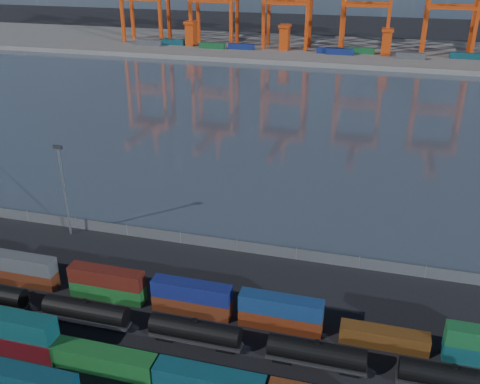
# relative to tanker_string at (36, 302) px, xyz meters

# --- Properties ---
(ground) EXTENTS (700.00, 700.00, 0.00)m
(ground) POSITION_rel_tanker_string_xyz_m (22.38, -4.80, -1.90)
(ground) COLOR black
(ground) RESTS_ON ground
(harbor_water) EXTENTS (700.00, 700.00, 0.00)m
(harbor_water) POSITION_rel_tanker_string_xyz_m (22.38, 100.20, -1.89)
(harbor_water) COLOR #313C48
(harbor_water) RESTS_ON ground
(far_quay) EXTENTS (700.00, 70.00, 2.00)m
(far_quay) POSITION_rel_tanker_string_xyz_m (22.38, 205.20, -0.90)
(far_quay) COLOR #514F4C
(far_quay) RESTS_ON ground
(container_row_mid) EXTENTS (142.41, 2.64, 5.63)m
(container_row_mid) POSITION_rel_tanker_string_xyz_m (19.55, -7.24, -0.02)
(container_row_mid) COLOR #484A4E
(container_row_mid) RESTS_ON ground
(container_row_north) EXTENTS (140.21, 2.27, 4.83)m
(container_row_north) POSITION_rel_tanker_string_xyz_m (33.28, 5.90, 0.12)
(container_row_north) COLOR navy
(container_row_north) RESTS_ON ground
(tanker_string) EXTENTS (120.80, 2.64, 3.78)m
(tanker_string) POSITION_rel_tanker_string_xyz_m (0.00, 0.00, 0.00)
(tanker_string) COLOR black
(tanker_string) RESTS_ON ground
(waterfront_fence) EXTENTS (160.12, 0.12, 2.20)m
(waterfront_fence) POSITION_rel_tanker_string_xyz_m (22.38, 23.20, -0.89)
(waterfront_fence) COLOR #595B5E
(waterfront_fence) RESTS_ON ground
(yard_light_mast) EXTENTS (1.60, 0.40, 16.60)m
(yard_light_mast) POSITION_rel_tanker_string_xyz_m (-7.62, 21.20, 7.40)
(yard_light_mast) COLOR slate
(yard_light_mast) RESTS_ON ground
(quay_containers) EXTENTS (172.58, 10.99, 2.60)m
(quay_containers) POSITION_rel_tanker_string_xyz_m (11.38, 190.66, 1.40)
(quay_containers) COLOR navy
(quay_containers) RESTS_ON far_quay
(straddle_carriers) EXTENTS (140.00, 7.00, 11.10)m
(straddle_carriers) POSITION_rel_tanker_string_xyz_m (19.88, 195.20, 5.92)
(straddle_carriers) COLOR #C33A0D
(straddle_carriers) RESTS_ON far_quay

